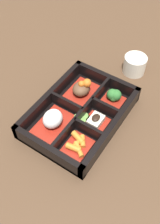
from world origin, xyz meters
The scene contains 10 objects.
ground_plane centered at (0.00, 0.00, 0.00)m, with size 3.00×3.00×0.00m, color #4C3523.
bento_base centered at (0.00, 0.00, 0.01)m, with size 0.29×0.21×0.01m.
bento_rim centered at (0.00, 0.00, 0.02)m, with size 0.29×0.21×0.05m.
bowl_rice centered at (-0.06, 0.04, 0.03)m, with size 0.11×0.08×0.05m.
bowl_stew centered at (0.07, 0.04, 0.03)m, with size 0.11×0.08×0.05m.
bowl_carrots centered at (-0.08, -0.05, 0.02)m, with size 0.07×0.06×0.02m.
bowl_tofu centered at (0.00, -0.05, 0.02)m, with size 0.06×0.06×0.03m.
bowl_greens centered at (0.10, -0.05, 0.03)m, with size 0.07×0.06×0.04m.
bowl_pickles centered at (-0.01, -0.01, 0.02)m, with size 0.04×0.03×0.01m.
tea_cup centered at (0.24, -0.04, 0.03)m, with size 0.07×0.07×0.06m.
Camera 1 is at (-0.35, -0.23, 0.57)m, focal length 42.00 mm.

